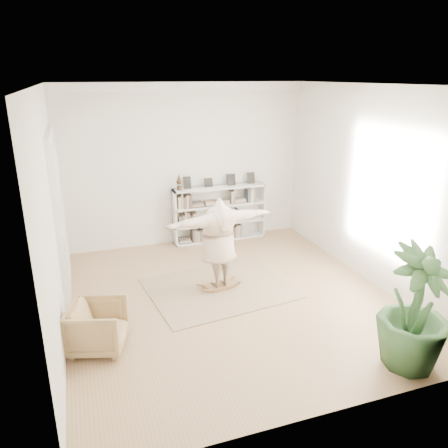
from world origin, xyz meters
name	(u,v)px	position (x,y,z in m)	size (l,w,h in m)	color
floor	(230,298)	(0.00, 0.00, 0.00)	(6.00, 6.00, 0.00)	olive
room_shell	(184,86)	(0.00, 2.94, 3.51)	(6.00, 6.00, 6.00)	silver
doors	(59,216)	(-2.70, 1.30, 1.40)	(0.09, 1.78, 2.92)	white
bookshelf	(219,214)	(0.74, 2.82, 0.64)	(2.20, 0.35, 1.64)	silver
armchair	(98,327)	(-2.28, -0.80, 0.35)	(0.75, 0.77, 0.70)	tan
rug	(219,288)	(-0.07, 0.38, 0.01)	(2.50, 2.00, 0.02)	tan
rocker_board	(219,285)	(-0.07, 0.38, 0.07)	(0.55, 0.37, 0.11)	brown
person	(219,241)	(-0.07, 0.38, 0.95)	(2.03, 0.55, 1.65)	beige
houseplant	(415,309)	(1.66, -2.55, 0.85)	(0.95, 0.95, 1.69)	#2B4F27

